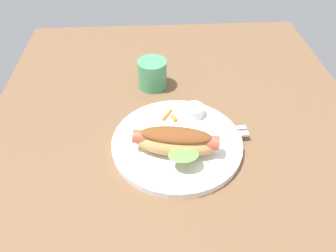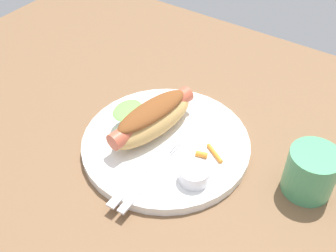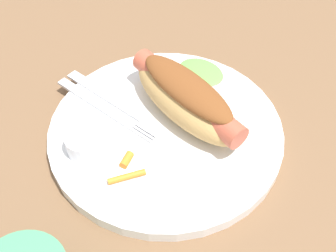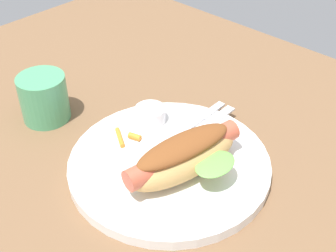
% 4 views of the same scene
% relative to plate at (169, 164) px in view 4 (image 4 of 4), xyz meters
% --- Properties ---
extents(ground_plane, '(1.20, 0.90, 0.02)m').
position_rel_plate_xyz_m(ground_plane, '(0.01, 0.01, -0.02)').
color(ground_plane, brown).
extents(plate, '(0.28, 0.28, 0.02)m').
position_rel_plate_xyz_m(plate, '(0.00, 0.00, 0.00)').
color(plate, white).
rests_on(plate, ground_plane).
extents(hot_dog, '(0.11, 0.18, 0.06)m').
position_rel_plate_xyz_m(hot_dog, '(0.03, -0.01, 0.04)').
color(hot_dog, tan).
rests_on(hot_dog, plate).
extents(sauce_ramekin, '(0.05, 0.05, 0.02)m').
position_rel_plate_xyz_m(sauce_ramekin, '(-0.08, 0.05, 0.02)').
color(sauce_ramekin, white).
rests_on(sauce_ramekin, plate).
extents(fork, '(0.02, 0.16, 0.00)m').
position_rel_plate_xyz_m(fork, '(-0.03, 0.08, 0.01)').
color(fork, silver).
rests_on(fork, plate).
extents(knife, '(0.02, 0.13, 0.00)m').
position_rel_plate_xyz_m(knife, '(-0.01, 0.09, 0.01)').
color(knife, silver).
rests_on(knife, plate).
extents(carrot_garnish, '(0.05, 0.04, 0.01)m').
position_rel_plate_xyz_m(carrot_garnish, '(-0.08, -0.01, 0.01)').
color(carrot_garnish, orange).
rests_on(carrot_garnish, plate).
extents(drinking_cup, '(0.08, 0.08, 0.08)m').
position_rel_plate_xyz_m(drinking_cup, '(-0.23, -0.05, 0.03)').
color(drinking_cup, '#4C9E6B').
rests_on(drinking_cup, ground_plane).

